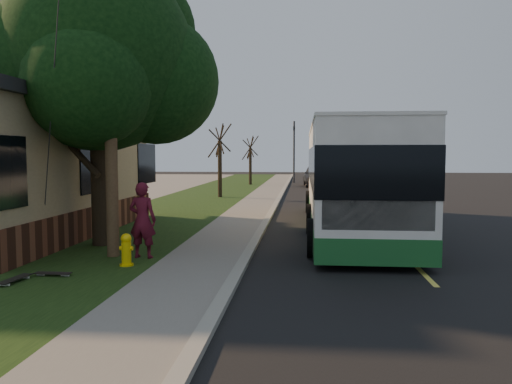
# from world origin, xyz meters

# --- Properties ---
(ground) EXTENTS (120.00, 120.00, 0.00)m
(ground) POSITION_xyz_m (0.00, 0.00, 0.00)
(ground) COLOR black
(ground) RESTS_ON ground
(road) EXTENTS (8.00, 80.00, 0.01)m
(road) POSITION_xyz_m (4.00, 10.00, 0.01)
(road) COLOR black
(road) RESTS_ON ground
(curb) EXTENTS (0.25, 80.00, 0.12)m
(curb) POSITION_xyz_m (0.00, 10.00, 0.06)
(curb) COLOR gray
(curb) RESTS_ON ground
(sidewalk) EXTENTS (2.00, 80.00, 0.08)m
(sidewalk) POSITION_xyz_m (-1.00, 10.00, 0.04)
(sidewalk) COLOR slate
(sidewalk) RESTS_ON ground
(grass_verge) EXTENTS (5.00, 80.00, 0.07)m
(grass_verge) POSITION_xyz_m (-4.50, 10.00, 0.04)
(grass_verge) COLOR black
(grass_verge) RESTS_ON ground
(fire_hydrant) EXTENTS (0.32, 0.32, 0.74)m
(fire_hydrant) POSITION_xyz_m (-2.60, 0.00, 0.43)
(fire_hydrant) COLOR yellow
(fire_hydrant) RESTS_ON grass_verge
(utility_pole) EXTENTS (2.86, 3.21, 9.07)m
(utility_pole) POSITION_xyz_m (-3.31, 0.99, 4.63)
(utility_pole) COLOR #473321
(utility_pole) RESTS_ON ground
(leafy_tree) EXTENTS (6.30, 6.00, 7.80)m
(leafy_tree) POSITION_xyz_m (-4.17, 2.65, 5.17)
(leafy_tree) COLOR black
(leafy_tree) RESTS_ON grass_verge
(bare_tree_near) EXTENTS (1.38, 1.21, 4.31)m
(bare_tree_near) POSITION_xyz_m (-3.50, 18.00, 2.15)
(bare_tree_near) COLOR black
(bare_tree_near) RESTS_ON grass_verge
(bare_tree_far) EXTENTS (1.38, 1.21, 4.03)m
(bare_tree_far) POSITION_xyz_m (-3.00, 30.00, 2.00)
(bare_tree_far) COLOR black
(bare_tree_far) RESTS_ON grass_verge
(traffic_signal) EXTENTS (0.18, 0.22, 5.50)m
(traffic_signal) POSITION_xyz_m (0.50, 34.00, 3.16)
(traffic_signal) COLOR #2D2D30
(traffic_signal) RESTS_ON ground
(transit_bus) EXTENTS (2.99, 12.94, 3.50)m
(transit_bus) POSITION_xyz_m (2.98, 6.37, 1.86)
(transit_bus) COLOR beige
(transit_bus) RESTS_ON ground
(skateboarder) EXTENTS (0.72, 0.51, 1.86)m
(skateboarder) POSITION_xyz_m (-2.50, 0.87, 1.00)
(skateboarder) COLOR #541021
(skateboarder) RESTS_ON grass_verge
(skateboard_main) EXTENTS (0.28, 0.87, 0.08)m
(skateboard_main) POSITION_xyz_m (-4.29, -1.63, 0.13)
(skateboard_main) COLOR black
(skateboard_main) RESTS_ON grass_verge
(skateboard_spare) EXTENTS (0.76, 0.20, 0.07)m
(skateboard_spare) POSITION_xyz_m (-3.79, -1.09, 0.12)
(skateboard_spare) COLOR black
(skateboard_spare) RESTS_ON grass_verge
(distant_car) EXTENTS (2.27, 5.12, 1.71)m
(distant_car) POSITION_xyz_m (2.43, 29.19, 0.86)
(distant_car) COLOR black
(distant_car) RESTS_ON ground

